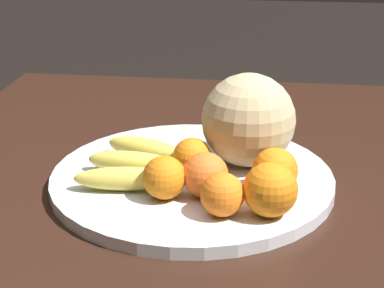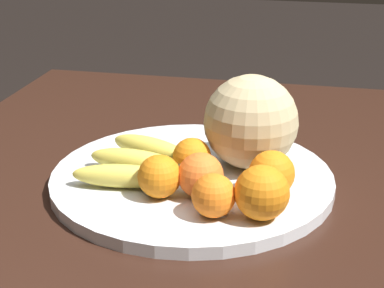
% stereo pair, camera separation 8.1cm
% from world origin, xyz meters
% --- Properties ---
extents(kitchen_table, '(1.27, 0.88, 0.71)m').
position_xyz_m(kitchen_table, '(0.00, 0.00, 0.61)').
color(kitchen_table, black).
rests_on(kitchen_table, ground_plane).
extents(fruit_bowl, '(0.44, 0.44, 0.02)m').
position_xyz_m(fruit_bowl, '(0.05, -0.06, 0.72)').
color(fruit_bowl, silver).
rests_on(fruit_bowl, kitchen_table).
extents(melon, '(0.15, 0.15, 0.15)m').
position_xyz_m(melon, '(0.10, -0.14, 0.80)').
color(melon, tan).
rests_on(melon, fruit_bowl).
extents(banana_bunch, '(0.18, 0.17, 0.04)m').
position_xyz_m(banana_bunch, '(0.04, 0.03, 0.74)').
color(banana_bunch, brown).
rests_on(banana_bunch, fruit_bowl).
extents(orange_front_left, '(0.07, 0.07, 0.07)m').
position_xyz_m(orange_front_left, '(-0.02, -0.08, 0.76)').
color(orange_front_left, orange).
rests_on(orange_front_left, fruit_bowl).
extents(orange_front_right, '(0.06, 0.06, 0.06)m').
position_xyz_m(orange_front_right, '(-0.03, -0.03, 0.76)').
color(orange_front_right, orange).
rests_on(orange_front_right, fruit_bowl).
extents(orange_mid_center, '(0.06, 0.06, 0.06)m').
position_xyz_m(orange_mid_center, '(-0.07, -0.11, 0.75)').
color(orange_mid_center, orange).
rests_on(orange_mid_center, fruit_bowl).
extents(orange_back_left, '(0.08, 0.08, 0.08)m').
position_xyz_m(orange_back_left, '(-0.07, -0.18, 0.76)').
color(orange_back_left, orange).
rests_on(orange_back_left, fruit_bowl).
extents(orange_back_right, '(0.07, 0.07, 0.07)m').
position_xyz_m(orange_back_right, '(0.01, -0.18, 0.76)').
color(orange_back_right, orange).
rests_on(orange_back_right, fruit_bowl).
extents(orange_top_small, '(0.06, 0.06, 0.06)m').
position_xyz_m(orange_top_small, '(0.05, -0.06, 0.75)').
color(orange_top_small, orange).
rests_on(orange_top_small, fruit_bowl).
extents(produce_tag, '(0.08, 0.04, 0.00)m').
position_xyz_m(produce_tag, '(-0.04, -0.11, 0.73)').
color(produce_tag, white).
rests_on(produce_tag, fruit_bowl).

